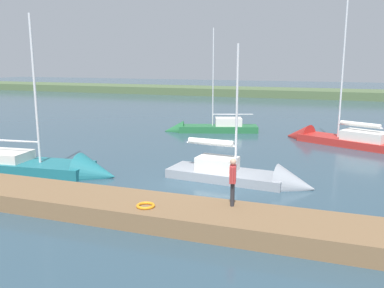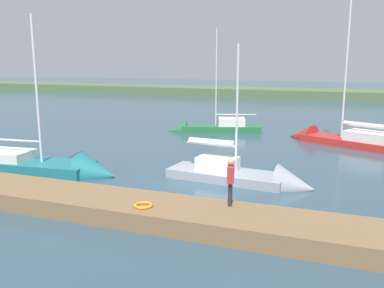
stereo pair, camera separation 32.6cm
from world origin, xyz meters
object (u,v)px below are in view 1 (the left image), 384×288
at_px(sailboat_inner_slip, 207,130).
at_px(sailboat_outer_mooring, 46,170).
at_px(sailboat_mid_channel, 252,179).
at_px(person_on_dock, 233,178).
at_px(sailboat_behind_pier, 335,141).
at_px(life_ring_buoy, 146,206).

height_order(sailboat_inner_slip, sailboat_outer_mooring, sailboat_inner_slip).
height_order(sailboat_inner_slip, sailboat_mid_channel, sailboat_inner_slip).
bearing_deg(person_on_dock, sailboat_mid_channel, -97.00).
bearing_deg(sailboat_behind_pier, sailboat_outer_mooring, 68.80).
relative_size(sailboat_inner_slip, person_on_dock, 5.30).
bearing_deg(sailboat_outer_mooring, sailboat_inner_slip, 69.54).
bearing_deg(sailboat_inner_slip, sailboat_mid_channel, 97.56).
distance_m(sailboat_behind_pier, person_on_dock, 16.82).
bearing_deg(sailboat_inner_slip, life_ring_buoy, 82.84).
xyz_separation_m(sailboat_mid_channel, sailboat_behind_pier, (-3.56, -11.34, 0.02)).
distance_m(sailboat_mid_channel, person_on_dock, 5.33).
xyz_separation_m(life_ring_buoy, person_on_dock, (-2.82, -1.22, 0.93)).
relative_size(sailboat_behind_pier, sailboat_outer_mooring, 1.22).
bearing_deg(sailboat_inner_slip, sailboat_outer_mooring, 56.49).
xyz_separation_m(life_ring_buoy, sailboat_mid_channel, (-2.47, -6.33, -0.54)).
distance_m(life_ring_buoy, sailboat_mid_channel, 6.81).
bearing_deg(sailboat_mid_channel, sailboat_outer_mooring, -164.48).
bearing_deg(sailboat_outer_mooring, person_on_dock, -22.27).
relative_size(life_ring_buoy, sailboat_inner_slip, 0.07).
xyz_separation_m(sailboat_inner_slip, sailboat_outer_mooring, (3.99, 14.83, 0.04)).
bearing_deg(sailboat_outer_mooring, life_ring_buoy, -34.98).
bearing_deg(sailboat_behind_pier, sailboat_mid_channel, 97.77).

